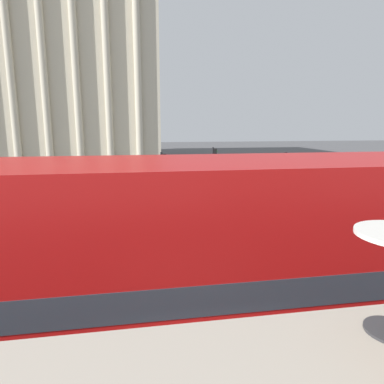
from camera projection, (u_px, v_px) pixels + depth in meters
double_decker_bus at (196, 273)px, 5.82m from camera, size 10.30×2.70×4.31m
plaza_building_left at (56, 67)px, 47.95m from camera, size 28.44×15.95×25.86m
traffic_light_near at (286, 186)px, 13.35m from camera, size 0.42×0.24×3.86m
traffic_light_mid at (163, 172)px, 20.03m from camera, size 0.42×0.24×3.34m
traffic_light_far at (214, 162)px, 26.32m from camera, size 0.42×0.24×3.23m
pedestrian_grey at (227, 181)px, 24.34m from camera, size 0.32×0.32×1.66m
pedestrian_red at (139, 183)px, 23.39m from camera, size 0.32×0.32×1.75m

